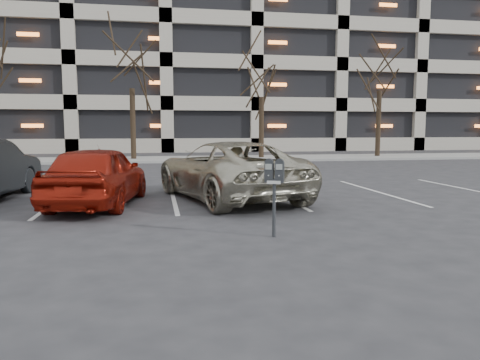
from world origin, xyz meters
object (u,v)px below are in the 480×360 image
tree_b (131,43)px  car_red (98,175)px  parking_meter (274,178)px  suv_silver (228,170)px  tree_c (262,58)px  tree_d (381,49)px

tree_b → car_red: 15.66m
parking_meter → tree_b: bearing=123.4°
car_red → suv_silver: bearing=-161.4°
tree_b → parking_meter: tree_b is taller
tree_b → parking_meter: bearing=-80.5°
tree_c → car_red: tree_c is taller
tree_b → tree_c: bearing=0.0°
tree_b → parking_meter: (3.06, -18.37, -5.18)m
tree_d → car_red: tree_d is taller
tree_c → tree_b: bearing=180.0°
tree_d → parking_meter: (-10.94, -18.37, -5.30)m
suv_silver → tree_d: bearing=-143.3°
suv_silver → car_red: (-3.07, -0.51, -0.02)m
tree_d → car_red: 21.12m
tree_d → suv_silver: bearing=-128.0°
tree_b → tree_d: size_ratio=0.98×
tree_b → parking_meter: 19.33m
tree_c → car_red: 17.02m
tree_b → tree_c: (7.00, 0.00, -0.59)m
suv_silver → parking_meter: bearing=76.2°
tree_c → parking_meter: size_ratio=6.15×
tree_c → tree_d: 7.04m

